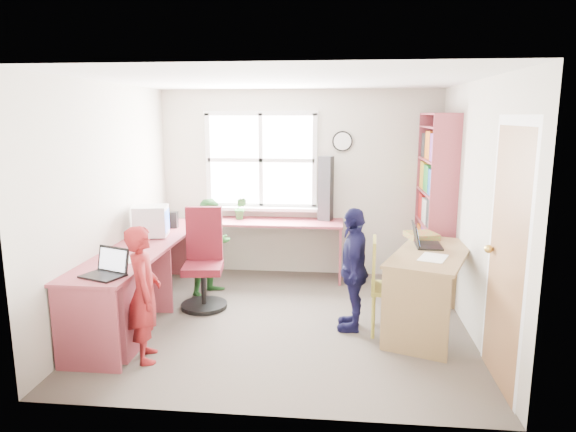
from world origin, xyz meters
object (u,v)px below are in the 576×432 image
Objects in this scene: l_desk at (150,283)px; person_navy at (354,269)px; right_desk at (431,273)px; person_green at (212,247)px; swivel_chair at (204,265)px; laptop_left at (107,269)px; crt_monitor at (151,221)px; laptop_right at (423,241)px; cd_tower at (326,189)px; person_red at (144,294)px; bookshelf at (435,208)px; potted_plant at (241,208)px; wooden_chair at (385,282)px.

person_navy reaches higher than l_desk.
l_desk is 2.74m from right_desk.
person_green is at bearing -178.10° from right_desk.
laptop_left is at bearing -117.35° from swivel_chair.
crt_monitor is at bearing -168.57° from right_desk.
swivel_chair is at bearing -17.74° from crt_monitor.
person_navy reaches higher than laptop_right.
swivel_chair is at bearing -119.38° from cd_tower.
right_desk is 2.68m from person_red.
person_green is (-1.29, -0.79, -0.59)m from cd_tower.
swivel_chair is 1.31m from person_red.
person_green reaches higher than crt_monitor.
laptop_left is (-0.10, -0.68, 0.35)m from l_desk.
swivel_chair is at bearing -162.15° from bookshelf.
l_desk is 1.97× the size of right_desk.
person_red reaches higher than swivel_chair.
crt_monitor is 2.30m from person_navy.
l_desk is 2.74m from laptop_right.
laptop_left is (0.13, -1.39, -0.12)m from crt_monitor.
right_desk is 3.66× the size of laptop_left.
bookshelf is at bearing 100.09° from right_desk.
person_green is at bearing 95.93° from laptop_left.
bookshelf is at bearing 3.11° from crt_monitor.
bookshelf reaches higher than person_green.
person_red is (-1.46, -2.48, -0.57)m from cd_tower.
cd_tower is at bearing 3.36° from potted_plant.
person_navy reaches higher than potted_plant.
wooden_chair is at bearing 130.26° from laptop_right.
swivel_chair is at bearing 59.89° from l_desk.
potted_plant reaches higher than wooden_chair.
right_desk is 0.47m from wooden_chair.
right_desk is at bearing -19.30° from crt_monitor.
person_green is (-2.36, 0.80, -0.00)m from right_desk.
crt_monitor is at bearing -131.65° from cd_tower.
wooden_chair is 2.12m from person_green.
right_desk is 2.00m from cd_tower.
bookshelf is 2.56× the size of cd_tower.
wooden_chair is at bearing -43.63° from potted_plant.
right_desk is 2.40m from swivel_chair.
laptop_right is (2.31, -0.19, 0.37)m from swivel_chair.
person_navy reaches higher than crt_monitor.
swivel_chair is 0.92× the size of person_red.
person_navy is at bearing -84.87° from person_red.
person_green is (-1.92, 0.91, 0.06)m from wooden_chair.
person_green reaches higher than laptop_right.
swivel_chair is 1.22m from potted_plant.
l_desk is 2.72× the size of swivel_chair.
bookshelf reaches higher than potted_plant.
bookshelf is at bearing 145.42° from person_navy.
swivel_chair is at bearing -27.42° from person_red.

